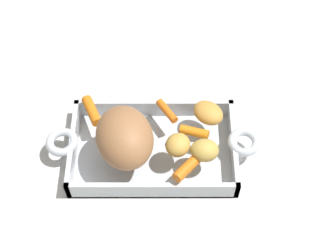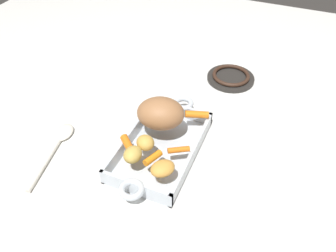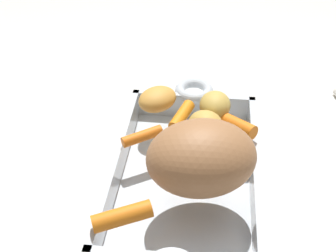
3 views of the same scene
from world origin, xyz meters
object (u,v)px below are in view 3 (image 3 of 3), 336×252
potato_golden_large (205,125)px  potato_whole (215,105)px  baby_carrot_northwest (182,116)px  roasting_dish (185,176)px  baby_carrot_center_left (236,125)px  pork_roast (201,158)px  potato_halved (157,99)px  baby_carrot_center_right (142,136)px  baby_carrot_southwest (122,216)px

potato_golden_large → potato_whole: size_ratio=0.93×
baby_carrot_northwest → roasting_dish: bearing=8.8°
roasting_dish → potato_whole: potato_whole is taller
baby_carrot_center_left → pork_roast: bearing=-20.9°
baby_carrot_center_left → baby_carrot_northwest: size_ratio=1.14×
pork_roast → baby_carrot_northwest: pork_roast is taller
potato_golden_large → potato_whole: 0.05m
baby_carrot_northwest → potato_whole: size_ratio=1.05×
baby_carrot_northwest → potato_halved: potato_halved is taller
roasting_dish → baby_carrot_northwest: bearing=-171.2°
pork_roast → baby_carrot_center_right: (-0.08, -0.09, -0.04)m
pork_roast → baby_carrot_northwest: size_ratio=2.37×
baby_carrot_northwest → baby_carrot_center_left: bearing=79.2°
baby_carrot_center_right → potato_whole: potato_whole is taller
baby_carrot_center_left → baby_carrot_southwest: same height
baby_carrot_center_left → potato_golden_large: (0.02, -0.04, 0.01)m
roasting_dish → baby_carrot_southwest: bearing=-26.7°
baby_carrot_center_right → baby_carrot_southwest: bearing=0.4°
baby_carrot_northwest → potato_golden_large: potato_golden_large is taller
baby_carrot_northwest → potato_halved: 0.05m
potato_golden_large → baby_carrot_southwest: bearing=-26.6°
baby_carrot_southwest → potato_whole: potato_whole is taller
roasting_dish → baby_carrot_center_right: 0.08m
potato_golden_large → roasting_dish: bearing=-26.2°
baby_carrot_northwest → potato_whole: bearing=110.2°
roasting_dish → baby_carrot_center_right: baby_carrot_center_right is taller
baby_carrot_center_right → baby_carrot_southwest: baby_carrot_southwest is taller
potato_golden_large → baby_carrot_center_right: bearing=-76.7°
potato_halved → potato_whole: 0.09m
baby_carrot_center_left → baby_carrot_southwest: bearing=-34.3°
roasting_dish → baby_carrot_center_right: size_ratio=7.22×
potato_halved → pork_roast: bearing=24.9°
baby_carrot_center_left → roasting_dish: bearing=-45.5°
baby_carrot_center_left → potato_golden_large: 0.05m
potato_halved → potato_golden_large: (0.06, 0.08, 0.00)m
pork_roast → baby_carrot_center_left: pork_roast is taller
roasting_dish → baby_carrot_center_right: (-0.03, -0.06, 0.04)m
potato_whole → potato_golden_large: bearing=-13.1°
potato_golden_large → potato_whole: bearing=166.9°
baby_carrot_center_left → potato_whole: size_ratio=1.19×
roasting_dish → baby_carrot_center_right: bearing=-113.4°
baby_carrot_center_right → potato_halved: potato_halved is taller
pork_roast → potato_golden_large: size_ratio=2.66×
potato_whole → pork_roast: bearing=-5.1°
baby_carrot_center_right → baby_carrot_center_left: (-0.04, 0.13, 0.00)m
potato_golden_large → potato_whole: (-0.05, 0.01, 0.00)m
pork_roast → baby_carrot_southwest: pork_roast is taller
baby_carrot_center_right → baby_carrot_northwest: 0.07m
roasting_dish → baby_carrot_southwest: (0.12, -0.06, 0.05)m
baby_carrot_northwest → pork_roast: bearing=14.7°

